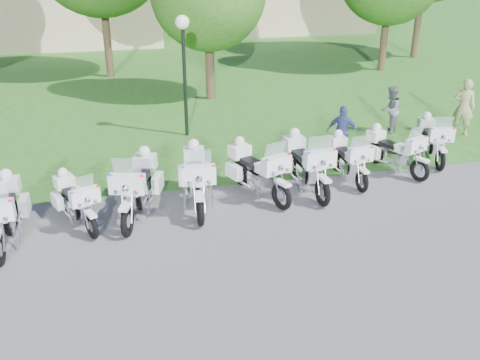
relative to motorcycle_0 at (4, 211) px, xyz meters
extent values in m
plane|color=#525257|center=(4.57, -1.29, -0.69)|extent=(100.00, 100.00, 0.00)
cube|color=#2A611E|center=(4.57, 25.71, -0.69)|extent=(100.00, 48.00, 0.01)
torus|color=black|center=(-0.01, 0.74, -0.35)|extent=(0.14, 0.70, 0.70)
sphere|color=red|center=(0.34, -0.85, 0.60)|extent=(0.09, 0.09, 0.09)
cube|color=silver|center=(0.00, -0.12, -0.22)|extent=(0.36, 0.58, 0.35)
cube|color=white|center=(0.00, -0.37, 0.14)|extent=(0.34, 0.54, 0.23)
cube|color=black|center=(0.00, 0.19, 0.12)|extent=(0.36, 0.65, 0.12)
cube|color=white|center=(0.31, 0.58, -0.17)|extent=(0.19, 0.54, 0.37)
cube|color=white|center=(-0.01, 0.77, 0.26)|extent=(0.50, 0.42, 0.33)
sphere|color=white|center=(-0.01, 0.77, 0.53)|extent=(0.27, 0.27, 0.27)
torus|color=black|center=(1.78, -0.35, -0.40)|extent=(0.34, 0.59, 0.59)
torus|color=black|center=(1.18, 1.03, -0.40)|extent=(0.34, 0.59, 0.59)
cube|color=white|center=(1.78, -0.37, -0.09)|extent=(0.30, 0.42, 0.06)
cube|color=white|center=(1.70, -0.16, 0.24)|extent=(0.67, 0.45, 0.35)
cube|color=silver|center=(1.67, -0.11, 0.55)|extent=(0.50, 0.29, 0.33)
sphere|color=red|center=(1.98, -0.10, 0.41)|extent=(0.08, 0.08, 0.08)
sphere|color=#1426E5|center=(1.46, -0.32, 0.41)|extent=(0.08, 0.08, 0.08)
cube|color=silver|center=(1.47, 0.36, -0.29)|extent=(0.47, 0.57, 0.30)
cube|color=white|center=(1.56, 0.16, 0.02)|extent=(0.44, 0.53, 0.19)
cube|color=black|center=(1.37, 0.60, 0.00)|extent=(0.49, 0.62, 0.11)
cube|color=white|center=(1.48, 1.02, -0.25)|extent=(0.33, 0.49, 0.32)
cube|color=white|center=(0.99, 0.81, -0.25)|extent=(0.33, 0.49, 0.32)
cube|color=white|center=(1.17, 1.06, 0.12)|extent=(0.53, 0.49, 0.28)
sphere|color=white|center=(1.17, 1.06, 0.35)|extent=(0.23, 0.23, 0.23)
torus|color=black|center=(2.54, -0.40, -0.33)|extent=(0.35, 0.74, 0.73)
torus|color=black|center=(3.08, 1.36, -0.33)|extent=(0.35, 0.74, 0.73)
cube|color=white|center=(2.53, -0.43, 0.05)|extent=(0.33, 0.51, 0.08)
cube|color=white|center=(2.61, -0.17, 0.45)|extent=(0.82, 0.48, 0.43)
cube|color=silver|center=(2.63, -0.10, 0.83)|extent=(0.62, 0.30, 0.41)
sphere|color=red|center=(2.93, -0.33, 0.65)|extent=(0.10, 0.10, 0.10)
sphere|color=#1426E5|center=(2.26, -0.13, 0.65)|extent=(0.10, 0.10, 0.10)
cube|color=silver|center=(2.82, 0.50, -0.20)|extent=(0.53, 0.69, 0.37)
cube|color=white|center=(2.74, 0.25, 0.18)|extent=(0.50, 0.64, 0.24)
cube|color=black|center=(2.91, 0.81, 0.16)|extent=(0.55, 0.75, 0.13)
cube|color=white|center=(3.35, 1.11, -0.15)|extent=(0.35, 0.60, 0.39)
cube|color=white|center=(2.72, 1.30, -0.15)|extent=(0.35, 0.60, 0.39)
cube|color=white|center=(3.09, 1.39, 0.31)|extent=(0.63, 0.57, 0.35)
sphere|color=white|center=(3.09, 1.39, 0.59)|extent=(0.28, 0.28, 0.28)
torus|color=black|center=(4.18, -0.27, -0.33)|extent=(0.20, 0.74, 0.73)
torus|color=black|center=(4.33, 1.58, -0.33)|extent=(0.20, 0.74, 0.73)
cube|color=white|center=(4.18, -0.29, 0.05)|extent=(0.23, 0.49, 0.08)
cube|color=white|center=(4.20, -0.02, 0.45)|extent=(0.80, 0.32, 0.44)
cube|color=silver|center=(4.21, 0.05, 0.83)|extent=(0.62, 0.18, 0.41)
sphere|color=red|center=(4.54, -0.11, 0.66)|extent=(0.10, 0.10, 0.10)
sphere|color=#1426E5|center=(3.85, -0.06, 0.66)|extent=(0.10, 0.10, 0.10)
cube|color=silver|center=(4.26, 0.68, -0.20)|extent=(0.42, 0.64, 0.37)
cube|color=white|center=(4.24, 0.41, 0.18)|extent=(0.39, 0.59, 0.24)
cube|color=black|center=(4.29, 1.00, 0.16)|extent=(0.42, 0.70, 0.13)
cube|color=white|center=(4.64, 1.39, -0.15)|extent=(0.24, 0.58, 0.39)
cube|color=white|center=(3.99, 1.44, -0.15)|extent=(0.24, 0.58, 0.39)
cube|color=white|center=(4.33, 1.61, 0.31)|extent=(0.56, 0.48, 0.35)
sphere|color=white|center=(4.33, 1.61, 0.59)|extent=(0.28, 0.28, 0.28)
torus|color=black|center=(6.22, 0.07, -0.35)|extent=(0.38, 0.70, 0.70)
torus|color=black|center=(5.58, 1.71, -0.35)|extent=(0.38, 0.70, 0.70)
cube|color=white|center=(6.23, 0.05, 0.01)|extent=(0.34, 0.49, 0.07)
cube|color=white|center=(6.14, 0.29, 0.40)|extent=(0.79, 0.51, 0.42)
cube|color=silver|center=(6.11, 0.35, 0.76)|extent=(0.59, 0.33, 0.39)
sphere|color=red|center=(6.47, 0.35, 0.60)|extent=(0.09, 0.09, 0.09)
sphere|color=#1426E5|center=(5.85, 0.11, 0.60)|extent=(0.09, 0.09, 0.09)
cube|color=silver|center=(5.89, 0.91, -0.22)|extent=(0.54, 0.67, 0.35)
cube|color=white|center=(5.98, 0.68, 0.14)|extent=(0.51, 0.62, 0.23)
cube|color=black|center=(5.78, 1.20, 0.12)|extent=(0.56, 0.73, 0.12)
cube|color=white|center=(5.92, 1.68, -0.17)|extent=(0.37, 0.57, 0.37)
cube|color=white|center=(5.34, 1.45, -0.17)|extent=(0.37, 0.57, 0.37)
cube|color=white|center=(5.56, 1.74, 0.26)|extent=(0.62, 0.57, 0.33)
sphere|color=white|center=(5.56, 1.74, 0.53)|extent=(0.27, 0.27, 0.27)
torus|color=black|center=(7.26, 0.04, -0.33)|extent=(0.19, 0.73, 0.73)
torus|color=black|center=(7.12, 1.87, -0.33)|extent=(0.19, 0.73, 0.73)
cube|color=white|center=(7.26, 0.02, 0.04)|extent=(0.23, 0.49, 0.08)
cube|color=white|center=(7.24, 0.29, 0.45)|extent=(0.80, 0.32, 0.43)
cube|color=silver|center=(7.24, 0.35, 0.82)|extent=(0.61, 0.18, 0.41)
sphere|color=red|center=(7.59, 0.25, 0.65)|extent=(0.10, 0.10, 0.10)
sphere|color=#1426E5|center=(6.90, 0.19, 0.65)|extent=(0.10, 0.10, 0.10)
cube|color=silver|center=(7.19, 0.98, -0.20)|extent=(0.41, 0.63, 0.37)
cube|color=white|center=(7.21, 0.72, 0.17)|extent=(0.39, 0.59, 0.24)
cube|color=black|center=(7.16, 1.30, 0.15)|extent=(0.42, 0.70, 0.13)
cube|color=white|center=(7.46, 1.74, -0.15)|extent=(0.24, 0.58, 0.39)
cube|color=white|center=(6.81, 1.69, -0.15)|extent=(0.24, 0.58, 0.39)
cube|color=white|center=(7.12, 1.91, 0.30)|extent=(0.55, 0.47, 0.35)
sphere|color=white|center=(7.12, 1.91, 0.59)|extent=(0.28, 0.28, 0.28)
torus|color=black|center=(8.55, 0.56, -0.39)|extent=(0.14, 0.61, 0.61)
torus|color=black|center=(8.49, 2.11, -0.39)|extent=(0.14, 0.61, 0.61)
cube|color=white|center=(8.55, 0.54, -0.07)|extent=(0.18, 0.41, 0.06)
cube|color=white|center=(8.54, 0.77, 0.27)|extent=(0.66, 0.24, 0.36)
cube|color=silver|center=(8.54, 0.83, 0.58)|extent=(0.51, 0.13, 0.34)
sphere|color=red|center=(8.83, 0.73, 0.44)|extent=(0.08, 0.08, 0.08)
sphere|color=#1426E5|center=(8.25, 0.70, 0.44)|extent=(0.08, 0.08, 0.08)
cube|color=silver|center=(8.52, 1.35, -0.28)|extent=(0.33, 0.52, 0.31)
cube|color=white|center=(8.52, 1.13, 0.04)|extent=(0.31, 0.48, 0.20)
cube|color=black|center=(8.50, 1.63, 0.02)|extent=(0.33, 0.58, 0.11)
cube|color=white|center=(8.77, 1.98, -0.24)|extent=(0.18, 0.48, 0.33)
cube|color=white|center=(8.22, 1.96, -0.24)|extent=(0.18, 0.48, 0.33)
cube|color=white|center=(8.49, 2.14, 0.15)|extent=(0.45, 0.38, 0.29)
sphere|color=white|center=(8.49, 2.14, 0.38)|extent=(0.24, 0.24, 0.24)
torus|color=black|center=(10.36, 0.85, -0.38)|extent=(0.35, 0.63, 0.63)
torus|color=black|center=(9.77, 2.32, -0.38)|extent=(0.35, 0.63, 0.63)
cube|color=white|center=(10.37, 0.83, -0.06)|extent=(0.31, 0.44, 0.07)
cube|color=white|center=(10.28, 1.05, 0.29)|extent=(0.71, 0.46, 0.37)
cube|color=silver|center=(10.26, 1.10, 0.62)|extent=(0.53, 0.30, 0.35)
sphere|color=red|center=(10.58, 1.11, 0.47)|extent=(0.08, 0.08, 0.08)
sphere|color=#1426E5|center=(10.03, 0.89, 0.47)|extent=(0.08, 0.08, 0.08)
cube|color=silver|center=(10.06, 1.60, -0.27)|extent=(0.49, 0.60, 0.32)
cube|color=white|center=(10.14, 1.40, 0.06)|extent=(0.46, 0.56, 0.21)
cube|color=black|center=(9.95, 1.86, 0.04)|extent=(0.51, 0.66, 0.11)
cube|color=white|center=(10.08, 2.30, -0.22)|extent=(0.34, 0.51, 0.34)
cube|color=white|center=(9.56, 2.09, -0.22)|extent=(0.34, 0.51, 0.34)
cube|color=white|center=(9.76, 2.35, 0.17)|extent=(0.56, 0.51, 0.30)
sphere|color=white|center=(9.76, 2.35, 0.41)|extent=(0.24, 0.24, 0.24)
torus|color=black|center=(11.33, 1.40, -0.38)|extent=(0.28, 0.65, 0.64)
torus|color=black|center=(11.73, 2.96, -0.38)|extent=(0.28, 0.65, 0.64)
cube|color=white|center=(11.32, 1.38, -0.05)|extent=(0.27, 0.45, 0.07)
cube|color=white|center=(11.38, 1.61, 0.31)|extent=(0.72, 0.39, 0.38)
cube|color=silver|center=(11.40, 1.66, 0.64)|extent=(0.54, 0.24, 0.36)
sphere|color=red|center=(11.66, 1.48, 0.49)|extent=(0.09, 0.09, 0.09)
sphere|color=#1426E5|center=(11.07, 1.63, 0.49)|extent=(0.09, 0.09, 0.09)
cube|color=silver|center=(11.53, 2.20, -0.26)|extent=(0.45, 0.60, 0.32)
cube|color=white|center=(11.48, 1.98, 0.07)|extent=(0.42, 0.55, 0.21)
cube|color=black|center=(11.61, 2.47, 0.05)|extent=(0.46, 0.65, 0.11)
cube|color=white|center=(11.97, 2.75, -0.22)|extent=(0.29, 0.52, 0.34)
cube|color=white|center=(11.42, 2.90, -0.22)|extent=(0.29, 0.52, 0.34)
cube|color=white|center=(11.74, 2.99, 0.18)|extent=(0.54, 0.48, 0.30)
sphere|color=white|center=(11.74, 2.99, 0.43)|extent=(0.25, 0.25, 0.25)
cylinder|color=black|center=(4.73, 6.07, 1.08)|extent=(0.12, 0.12, 3.55)
sphere|color=white|center=(4.73, 6.07, 3.01)|extent=(0.44, 0.44, 0.44)
cylinder|color=#38281C|center=(2.29, 15.58, 1.48)|extent=(0.36, 0.36, 4.34)
cylinder|color=#38281C|center=(6.32, 10.47, 0.86)|extent=(0.36, 0.36, 3.10)
cylinder|color=#38281C|center=(15.81, 13.99, 1.06)|extent=(0.36, 0.36, 3.50)
cylinder|color=#38281C|center=(19.17, 16.67, 1.61)|extent=(0.36, 0.36, 4.60)
cube|color=tan|center=(-1.43, 26.71, 1.11)|extent=(14.00, 8.00, 3.60)
cube|color=tan|center=(15.57, 28.71, 1.11)|extent=(11.00, 7.00, 3.60)
imported|color=tan|center=(13.79, 4.11, 0.25)|extent=(0.81, 0.80, 1.89)
imported|color=slate|center=(11.46, 4.76, 0.11)|extent=(0.97, 0.99, 1.61)
imported|color=#374384|center=(9.03, 3.09, 0.09)|extent=(0.99, 0.74, 1.56)
camera|label=1|loc=(2.64, -11.04, 5.23)|focal=40.00mm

